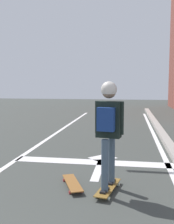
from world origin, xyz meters
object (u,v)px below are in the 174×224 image
at_px(skateboard, 108,188).
at_px(skater, 108,121).
at_px(traffic_signal_mast, 157,6).
at_px(spare_skateboard, 72,183).

distance_m(skateboard, skater, 1.09).
bearing_deg(skater, traffic_signal_mast, 72.43).
height_order(skateboard, traffic_signal_mast, traffic_signal_mast).
height_order(spare_skateboard, traffic_signal_mast, traffic_signal_mast).
bearing_deg(spare_skateboard, traffic_signal_mast, 61.80).
distance_m(skater, spare_skateboard, 1.26).
bearing_deg(spare_skateboard, skater, -12.11).
xyz_separation_m(spare_skateboard, traffic_signal_mast, (1.59, 2.96, 3.63)).
bearing_deg(spare_skateboard, skateboard, -10.63).
bearing_deg(traffic_signal_mast, spare_skateboard, -118.20).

